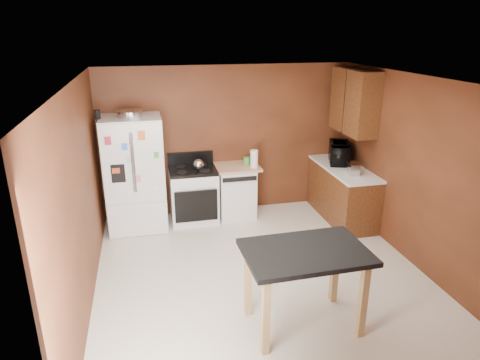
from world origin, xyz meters
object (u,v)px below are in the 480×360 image
object	(u,v)px
roasting_pan	(130,114)
refrigerator	(135,174)
green_canister	(247,161)
microwave	(339,154)
gas_range	(194,194)
pen_cup	(97,115)
dishwasher	(236,190)
kettle	(198,165)
island	(305,262)
toaster	(353,169)
paper_towel	(254,159)

from	to	relation	value
roasting_pan	refrigerator	bearing A→B (deg)	-113.55
roasting_pan	green_canister	bearing A→B (deg)	3.88
microwave	gas_range	xyz separation A→B (m)	(-2.45, 0.22, -0.60)
pen_cup	dishwasher	size ratio (longest dim) A/B	0.15
kettle	gas_range	world-z (taller)	gas_range
dishwasher	island	xyz separation A→B (m)	(0.09, -2.99, 0.32)
toaster	gas_range	world-z (taller)	gas_range
dishwasher	island	distance (m)	3.00
refrigerator	island	xyz separation A→B (m)	(1.72, -2.90, -0.13)
roasting_pan	gas_range	bearing A→B (deg)	3.34
pen_cup	kettle	size ratio (longest dim) A/B	0.73
kettle	roasting_pan	bearing A→B (deg)	177.89
paper_towel	green_canister	bearing A→B (deg)	110.18
roasting_pan	kettle	world-z (taller)	roasting_pan
roasting_pan	gas_range	distance (m)	1.66
refrigerator	island	size ratio (longest dim) A/B	1.40
toaster	microwave	world-z (taller)	microwave
paper_towel	toaster	world-z (taller)	paper_towel
green_canister	toaster	xyz separation A→B (m)	(1.49, -0.90, 0.04)
kettle	pen_cup	bearing A→B (deg)	-178.63
pen_cup	refrigerator	xyz separation A→B (m)	(0.45, 0.06, -0.97)
roasting_pan	dishwasher	size ratio (longest dim) A/B	0.42
pen_cup	kettle	xyz separation A→B (m)	(1.45, 0.03, -0.88)
gas_range	roasting_pan	bearing A→B (deg)	-176.66
pen_cup	island	distance (m)	3.73
refrigerator	island	distance (m)	3.37
island	kettle	bearing A→B (deg)	104.03
paper_towel	gas_range	distance (m)	1.16
green_canister	microwave	distance (m)	1.56
paper_towel	refrigerator	world-z (taller)	refrigerator
pen_cup	kettle	bearing A→B (deg)	1.37
kettle	refrigerator	distance (m)	1.00
roasting_pan	green_canister	world-z (taller)	roasting_pan
toaster	pen_cup	bearing A→B (deg)	-178.71
toaster	dishwasher	bearing A→B (deg)	165.12
roasting_pan	pen_cup	bearing A→B (deg)	-171.11
green_canister	pen_cup	bearing A→B (deg)	-175.11
toaster	dishwasher	xyz separation A→B (m)	(-1.69, 0.85, -0.54)
pen_cup	paper_towel	size ratio (longest dim) A/B	0.45
roasting_pan	green_canister	xyz separation A→B (m)	(1.83, 0.12, -0.90)
toaster	gas_range	size ratio (longest dim) A/B	0.22
pen_cup	green_canister	xyz separation A→B (m)	(2.29, 0.20, -0.92)
refrigerator	gas_range	world-z (taller)	refrigerator
roasting_pan	paper_towel	bearing A→B (deg)	-2.32
kettle	gas_range	distance (m)	0.54
microwave	paper_towel	bearing A→B (deg)	106.43
kettle	toaster	distance (m)	2.44
island	paper_towel	bearing A→B (deg)	86.14
microwave	roasting_pan	bearing A→B (deg)	107.21
microwave	gas_range	distance (m)	2.53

